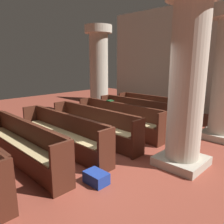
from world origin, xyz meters
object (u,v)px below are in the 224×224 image
at_px(pew_row_3, 93,124).
at_px(pew_row_0, 155,108).
at_px(kneeler_box_blue, 96,178).
at_px(pew_row_1, 138,112).
at_px(pew_row_4, 62,132).
at_px(lectern, 188,106).
at_px(pillar_aisle_rear, 188,77).
at_px(pillar_far_side, 99,69).
at_px(hymn_book, 110,101).
at_px(pew_row_2, 118,117).
at_px(pew_row_5, 22,142).

bearing_deg(pew_row_3, pew_row_0, 90.00).
bearing_deg(kneeler_box_blue, pew_row_1, 116.76).
height_order(pew_row_1, pew_row_3, same).
distance_m(pew_row_4, lectern, 5.22).
bearing_deg(lectern, pew_row_4, -97.70).
height_order(pew_row_0, pew_row_1, same).
bearing_deg(pew_row_4, pew_row_3, 90.00).
bearing_deg(pew_row_1, pillar_aisle_rear, -34.11).
distance_m(pew_row_3, pillar_aisle_rear, 2.82).
distance_m(lectern, kneeler_box_blue, 5.71).
bearing_deg(lectern, pillar_far_side, -150.14).
distance_m(pillar_aisle_rear, lectern, 4.46).
xyz_separation_m(pew_row_3, hymn_book, (-0.53, 1.18, 0.43)).
distance_m(pew_row_3, pew_row_4, 0.99).
bearing_deg(pillar_aisle_rear, pew_row_2, 164.70).
distance_m(pew_row_2, kneeler_box_blue, 2.98).
height_order(pew_row_3, pew_row_5, same).
bearing_deg(pew_row_3, pew_row_4, -90.00).
bearing_deg(pew_row_0, pew_row_3, -90.00).
bearing_deg(kneeler_box_blue, pillar_far_side, 137.07).
bearing_deg(pew_row_1, lectern, 72.42).
bearing_deg(lectern, hymn_book, -112.26).
xyz_separation_m(pew_row_5, pillar_aisle_rear, (2.45, 2.30, 1.36)).
bearing_deg(kneeler_box_blue, hymn_book, 130.79).
bearing_deg(pillar_far_side, pew_row_2, -30.57).
bearing_deg(pillar_far_side, pew_row_3, -45.08).
xyz_separation_m(pew_row_4, pillar_far_side, (-2.40, 3.39, 1.36)).
height_order(pew_row_0, pew_row_4, same).
relative_size(pew_row_5, pillar_far_side, 0.90).
bearing_deg(hymn_book, lectern, 67.74).
bearing_deg(hymn_book, pew_row_3, -65.80).
xyz_separation_m(pew_row_0, hymn_book, (-0.53, -1.79, 0.43)).
bearing_deg(pew_row_5, hymn_book, 99.53).
height_order(pew_row_3, pillar_far_side, pillar_far_side).
distance_m(pew_row_1, hymn_book, 1.05).
relative_size(pew_row_0, hymn_book, 16.85).
height_order(pillar_far_side, kneeler_box_blue, pillar_far_side).
distance_m(pew_row_5, pillar_far_side, 5.18).
bearing_deg(pew_row_3, pew_row_5, -90.00).
height_order(pew_row_2, pew_row_3, same).
height_order(pillar_far_side, lectern, pillar_far_side).
distance_m(lectern, hymn_book, 3.28).
bearing_deg(pillar_aisle_rear, pillar_far_side, 156.71).
xyz_separation_m(pew_row_3, pew_row_5, (0.00, -1.98, 0.00)).
distance_m(pew_row_1, pillar_aisle_rear, 3.25).
bearing_deg(lectern, pew_row_2, -102.35).
relative_size(pew_row_4, pillar_aisle_rear, 0.90).
relative_size(pew_row_0, pew_row_5, 1.00).
distance_m(pew_row_1, pew_row_3, 1.98).
bearing_deg(pew_row_4, pillar_aisle_rear, 28.09).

